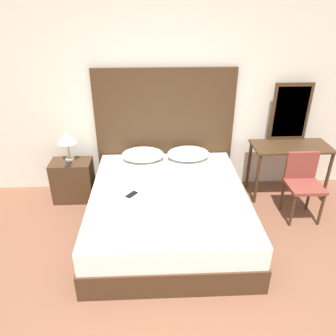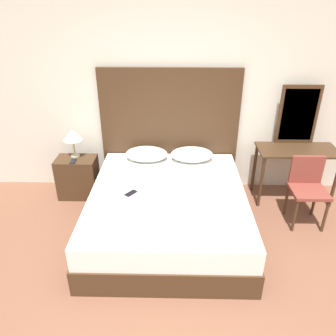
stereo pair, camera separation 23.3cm
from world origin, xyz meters
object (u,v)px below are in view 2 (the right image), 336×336
nightstand (78,177)px  phone_on_nightstand (73,161)px  vanity_desk (296,158)px  table_lamp (72,135)px  bed (168,211)px  chair (307,185)px  phone_on_bed (131,193)px

nightstand → phone_on_nightstand: (-0.00, -0.09, 0.30)m
vanity_desk → table_lamp: bearing=178.5°
phone_on_nightstand → vanity_desk: 3.01m
bed → table_lamp: size_ratio=5.18×
nightstand → table_lamp: bearing=104.6°
nightstand → chair: size_ratio=0.69×
vanity_desk → phone_on_nightstand: bearing=-178.5°
phone_on_bed → bed: bearing=8.0°
phone_on_nightstand → nightstand: bearing=87.0°
phone_on_bed → nightstand: size_ratio=0.28×
nightstand → vanity_desk: bearing=-0.2°
bed → phone_on_bed: (-0.42, -0.06, 0.28)m
bed → phone_on_bed: size_ratio=12.96×
nightstand → chair: bearing=-9.8°
phone_on_nightstand → chair: bearing=-8.1°
bed → chair: 1.74m
phone_on_bed → vanity_desk: (2.14, 0.82, 0.08)m
phone_on_bed → phone_on_nightstand: 1.15m
vanity_desk → chair: (-0.01, -0.51, -0.13)m
bed → phone_on_bed: 0.51m
phone_on_nightstand → chair: 3.03m
phone_on_nightstand → bed: bearing=-27.9°
table_lamp → phone_on_nightstand: size_ratio=2.63×
bed → table_lamp: (-1.31, 0.84, 0.62)m
table_lamp → vanity_desk: 3.04m
table_lamp → phone_on_nightstand: bearing=-85.1°
nightstand → phone_on_nightstand: bearing=-93.0°
bed → nightstand: nightstand is taller
bed → chair: bearing=8.6°
phone_on_bed → chair: 2.15m
nightstand → chair: chair is taller
bed → table_lamp: bearing=147.2°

